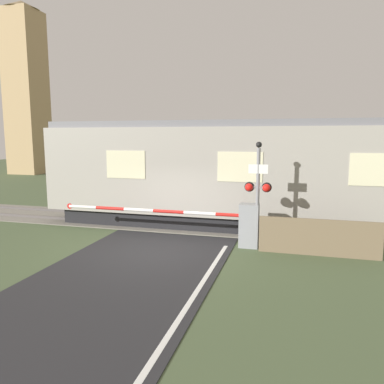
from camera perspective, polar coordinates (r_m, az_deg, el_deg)
ground_plane at (r=11.70m, az=-5.54°, el=-8.88°), size 80.00×80.00×0.00m
track_bed at (r=15.07m, az=-0.53°, el=-4.81°), size 36.00×3.20×0.13m
train at (r=14.29m, az=8.06°, el=2.73°), size 15.45×2.79×4.06m
crossing_barrier at (r=12.03m, az=5.99°, el=-4.69°), size 6.83×0.44×1.39m
signal_post at (r=11.56m, az=9.99°, el=0.45°), size 0.83×0.26×3.33m
distant_building at (r=39.41m, az=-23.93°, el=14.17°), size 3.29×3.29×15.68m
roadside_fence at (r=11.62m, az=18.76°, el=-6.59°), size 3.46×0.06×1.10m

